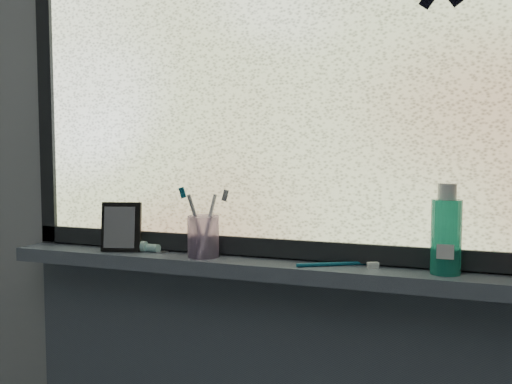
{
  "coord_description": "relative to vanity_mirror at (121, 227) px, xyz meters",
  "views": [
    {
      "loc": [
        0.47,
        -0.19,
        1.32
      ],
      "look_at": [
        0.01,
        1.05,
        1.22
      ],
      "focal_mm": 40.0,
      "sensor_mm": 36.0,
      "label": 1
    }
  ],
  "objects": [
    {
      "name": "toothpaste_tube",
      "position": [
        0.06,
        0.02,
        -0.06
      ],
      "size": [
        0.17,
        0.04,
        0.03
      ],
      "primitive_type": null,
      "rotation": [
        0.0,
        0.0,
        -0.03
      ],
      "color": "white",
      "rests_on": "windowsill"
    },
    {
      "name": "toothbrush_cup",
      "position": [
        0.26,
        0.0,
        -0.01
      ],
      "size": [
        0.11,
        0.11,
        0.11
      ],
      "primitive_type": "cylinder",
      "rotation": [
        0.0,
        0.0,
        0.4
      ],
      "color": "#C4A3D7",
      "rests_on": "windowsill"
    },
    {
      "name": "window_pane",
      "position": [
        0.48,
        0.06,
        0.44
      ],
      "size": [
        1.5,
        0.01,
        1.0
      ],
      "primitive_type": "cube",
      "color": "silver",
      "rests_on": "wall_back"
    },
    {
      "name": "frame_bottom",
      "position": [
        0.48,
        0.06,
        -0.04
      ],
      "size": [
        1.6,
        0.03,
        0.05
      ],
      "primitive_type": "cube",
      "color": "black",
      "rests_on": "windowsill"
    },
    {
      "name": "vanity_mirror",
      "position": [
        0.0,
        0.0,
        0.0
      ],
      "size": [
        0.13,
        0.09,
        0.14
      ],
      "primitive_type": "cube",
      "rotation": [
        0.0,
        0.0,
        0.29
      ],
      "color": "black",
      "rests_on": "windowsill"
    },
    {
      "name": "frame_left",
      "position": [
        -0.3,
        0.06,
        0.44
      ],
      "size": [
        0.05,
        0.03,
        1.1
      ],
      "primitive_type": "cube",
      "color": "black",
      "rests_on": "wall_back"
    },
    {
      "name": "windowsill",
      "position": [
        0.48,
        0.01,
        -0.09
      ],
      "size": [
        1.62,
        0.14,
        0.04
      ],
      "primitive_type": "cube",
      "color": "#4E5868",
      "rests_on": "wall_back"
    },
    {
      "name": "mouthwash_bottle",
      "position": [
        0.9,
        0.01,
        0.04
      ],
      "size": [
        0.09,
        0.09,
        0.18
      ],
      "primitive_type": "cylinder",
      "rotation": [
        0.0,
        0.0,
        -0.36
      ],
      "color": "#21AB8C",
      "rests_on": "windowsill"
    },
    {
      "name": "wall_back",
      "position": [
        0.48,
        0.08,
        0.16
      ],
      "size": [
        3.0,
        0.01,
        2.5
      ],
      "primitive_type": "cube",
      "color": "#9EA3A8",
      "rests_on": "ground"
    },
    {
      "name": "toothbrush_lying",
      "position": [
        0.62,
        0.01,
        -0.06
      ],
      "size": [
        0.21,
        0.13,
        0.02
      ],
      "primitive_type": null,
      "rotation": [
        0.0,
        0.0,
        0.52
      ],
      "color": "#0B4E68",
      "rests_on": "windowsill"
    }
  ]
}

